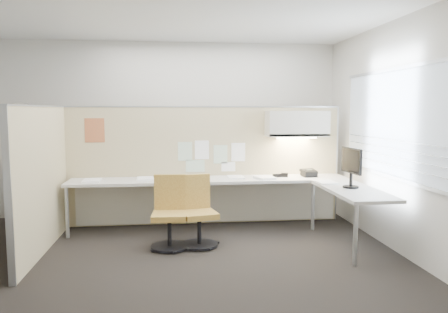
{
  "coord_description": "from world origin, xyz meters",
  "views": [
    {
      "loc": [
        0.07,
        -4.91,
        1.71
      ],
      "look_at": [
        0.74,
        0.8,
        1.1
      ],
      "focal_mm": 35.0,
      "sensor_mm": 36.0,
      "label": 1
    }
  ],
  "objects": [
    {
      "name": "floor",
      "position": [
        0.0,
        0.0,
        -0.01
      ],
      "size": [
        5.5,
        4.5,
        0.01
      ],
      "primitive_type": "cube",
      "color": "black",
      "rests_on": "ground"
    },
    {
      "name": "ceiling",
      "position": [
        0.0,
        0.0,
        2.8
      ],
      "size": [
        5.5,
        4.5,
        0.01
      ],
      "primitive_type": "cube",
      "color": "white",
      "rests_on": "wall_back"
    },
    {
      "name": "wall_back",
      "position": [
        0.0,
        2.25,
        1.4
      ],
      "size": [
        5.5,
        0.02,
        2.8
      ],
      "primitive_type": "cube",
      "color": "beige",
      "rests_on": "ground"
    },
    {
      "name": "wall_front",
      "position": [
        0.0,
        -2.25,
        1.4
      ],
      "size": [
        5.5,
        0.02,
        2.8
      ],
      "primitive_type": "cube",
      "color": "beige",
      "rests_on": "ground"
    },
    {
      "name": "wall_right",
      "position": [
        2.75,
        0.0,
        1.4
      ],
      "size": [
        0.02,
        4.5,
        2.8
      ],
      "primitive_type": "cube",
      "color": "beige",
      "rests_on": "ground"
    },
    {
      "name": "window_pane",
      "position": [
        2.73,
        0.0,
        1.55
      ],
      "size": [
        0.01,
        2.8,
        1.3
      ],
      "primitive_type": "cube",
      "color": "#8E9BA6",
      "rests_on": "wall_right"
    },
    {
      "name": "partition_back",
      "position": [
        0.55,
        1.6,
        0.88
      ],
      "size": [
        4.1,
        0.06,
        1.75
      ],
      "primitive_type": "cube",
      "color": "tan",
      "rests_on": "floor"
    },
    {
      "name": "partition_left",
      "position": [
        -1.5,
        0.5,
        0.88
      ],
      "size": [
        0.06,
        2.2,
        1.75
      ],
      "primitive_type": "cube",
      "color": "tan",
      "rests_on": "floor"
    },
    {
      "name": "desk",
      "position": [
        0.93,
        1.13,
        0.6
      ],
      "size": [
        4.0,
        2.07,
        0.73
      ],
      "color": "beige",
      "rests_on": "floor"
    },
    {
      "name": "overhead_bin",
      "position": [
        1.9,
        1.39,
        1.51
      ],
      "size": [
        0.9,
        0.36,
        0.38
      ],
      "primitive_type": "cube",
      "color": "beige",
      "rests_on": "partition_back"
    },
    {
      "name": "task_light_strip",
      "position": [
        1.9,
        1.39,
        1.3
      ],
      "size": [
        0.6,
        0.06,
        0.02
      ],
      "primitive_type": "cube",
      "color": "#FFEABF",
      "rests_on": "overhead_bin"
    },
    {
      "name": "pinned_papers",
      "position": [
        0.63,
        1.57,
        1.03
      ],
      "size": [
        1.01,
        0.0,
        0.47
      ],
      "color": "#8CBF8C",
      "rests_on": "partition_back"
    },
    {
      "name": "poster",
      "position": [
        -1.05,
        1.57,
        1.42
      ],
      "size": [
        0.28,
        0.0,
        0.35
      ],
      "primitive_type": "cube",
      "color": "orange",
      "rests_on": "partition_back"
    },
    {
      "name": "chair_left",
      "position": [
        0.37,
        0.5,
        0.41
      ],
      "size": [
        0.49,
        0.51,
        0.88
      ],
      "rotation": [
        0.0,
        0.0,
        0.22
      ],
      "color": "black",
      "rests_on": "floor"
    },
    {
      "name": "chair_right",
      "position": [
        0.02,
        0.46,
        0.41
      ],
      "size": [
        0.47,
        0.47,
        0.89
      ],
      "rotation": [
        0.0,
        0.0,
        -0.06
      ],
      "color": "black",
      "rests_on": "floor"
    },
    {
      "name": "monitor",
      "position": [
        2.3,
        0.31,
        1.02
      ],
      "size": [
        0.2,
        0.48,
        0.51
      ],
      "rotation": [
        0.0,
        0.0,
        1.65
      ],
      "color": "black",
      "rests_on": "desk"
    },
    {
      "name": "phone",
      "position": [
        2.06,
        1.29,
        0.78
      ],
      "size": [
        0.23,
        0.22,
        0.12
      ],
      "rotation": [
        0.0,
        0.0,
        0.14
      ],
      "color": "black",
      "rests_on": "desk"
    },
    {
      "name": "stapler",
      "position": [
        1.59,
        1.29,
        0.76
      ],
      "size": [
        0.14,
        0.05,
        0.05
      ],
      "primitive_type": "cube",
      "rotation": [
        0.0,
        0.0,
        0.09
      ],
      "color": "black",
      "rests_on": "desk"
    },
    {
      "name": "tape_dispenser",
      "position": [
        1.7,
        1.3,
        0.76
      ],
      "size": [
        0.11,
        0.09,
        0.06
      ],
      "primitive_type": "cube",
      "rotation": [
        0.0,
        0.0,
        -0.29
      ],
      "color": "black",
      "rests_on": "desk"
    },
    {
      "name": "coat_hook",
      "position": [
        -1.58,
        -0.1,
        1.43
      ],
      "size": [
        0.18,
        0.41,
        1.25
      ],
      "color": "silver",
      "rests_on": "partition_left"
    },
    {
      "name": "paper_stack_0",
      "position": [
        -1.05,
        1.21,
        0.74
      ],
      "size": [
        0.24,
        0.31,
        0.02
      ],
      "primitive_type": "cube",
      "rotation": [
        0.0,
        0.0,
        0.05
      ],
      "color": "white",
      "rests_on": "desk"
    },
    {
      "name": "paper_stack_1",
      "position": [
        -0.33,
        1.33,
        0.74
      ],
      "size": [
        0.24,
        0.31,
        0.02
      ],
      "primitive_type": "cube",
      "rotation": [
        0.0,
        0.0,
        0.05
      ],
      "color": "white",
      "rests_on": "desk"
    },
    {
      "name": "paper_stack_2",
      "position": [
        0.31,
        1.18,
        0.75
      ],
      "size": [
        0.23,
        0.3,
        0.04
      ],
      "primitive_type": "cube",
      "rotation": [
        0.0,
        0.0,
        0.01
      ],
      "color": "white",
      "rests_on": "desk"
    },
    {
      "name": "paper_stack_3",
      "position": [
        0.98,
        1.33,
        0.74
      ],
      "size": [
        0.23,
        0.3,
        0.02
      ],
      "primitive_type": "cube",
      "rotation": [
        0.0,
        0.0,
        0.02
      ],
      "color": "white",
      "rests_on": "desk"
    },
    {
      "name": "paper_stack_4",
      "position": [
        1.38,
        1.17,
        0.75
      ],
      "size": [
        0.31,
        0.35,
        0.03
      ],
      "primitive_type": "cube",
      "rotation": [
        0.0,
        0.0,
        0.3
      ],
      "color": "white",
      "rests_on": "desk"
    },
    {
      "name": "paper_stack_5",
      "position": [
        2.12,
        0.71,
        0.74
      ],
      "size": [
        0.25,
        0.31,
        0.02
      ],
      "primitive_type": "cube",
      "rotation": [
        0.0,
        0.0,
        0.06
      ],
      "color": "white",
      "rests_on": "desk"
    }
  ]
}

